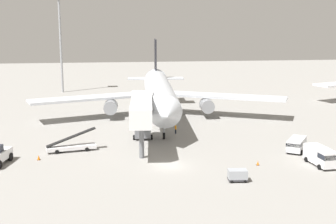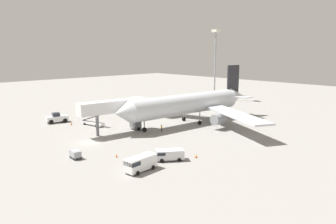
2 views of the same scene
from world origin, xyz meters
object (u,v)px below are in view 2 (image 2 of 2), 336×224
object	(u,v)px
service_van_far_center	(140,163)
safety_cone_bravo	(117,156)
service_van_far_left	(169,154)
safety_cone_alpha	(196,156)
jet_bridge	(117,108)
ground_crew_worker_foreground	(162,128)
apron_light_mast	(215,52)
pushback_tug	(57,118)
baggage_cart_mid_left	(75,154)
safety_cone_charlie	(71,124)
airplane_at_gate	(190,104)
belt_loader_truck	(93,122)

from	to	relation	value
service_van_far_center	safety_cone_bravo	xyz separation A→B (m)	(-8.20, 1.15, -1.05)
service_van_far_left	safety_cone_alpha	bearing A→B (deg)	63.14
jet_bridge	safety_cone_bravo	world-z (taller)	jet_bridge
jet_bridge	ground_crew_worker_foreground	world-z (taller)	jet_bridge
ground_crew_worker_foreground	safety_cone_bravo	distance (m)	20.21
service_van_far_left	ground_crew_worker_foreground	distance (m)	20.45
ground_crew_worker_foreground	apron_light_mast	distance (m)	56.42
pushback_tug	service_van_far_center	size ratio (longest dim) A/B	1.04
baggage_cart_mid_left	safety_cone_charlie	size ratio (longest dim) A/B	3.37
pushback_tug	apron_light_mast	size ratio (longest dim) A/B	0.22
airplane_at_gate	safety_cone_bravo	size ratio (longest dim) A/B	82.22
safety_cone_alpha	apron_light_mast	distance (m)	72.46
safety_cone_alpha	safety_cone_bravo	world-z (taller)	safety_cone_alpha
safety_cone_charlie	belt_loader_truck	bearing A→B (deg)	42.38
ground_crew_worker_foreground	safety_cone_alpha	distance (m)	20.06
service_van_far_center	apron_light_mast	size ratio (longest dim) A/B	0.21
safety_cone_bravo	safety_cone_charlie	xyz separation A→B (m)	(-29.21, 6.03, 0.04)
service_van_far_center	safety_cone_alpha	world-z (taller)	service_van_far_center
pushback_tug	belt_loader_truck	bearing A→B (deg)	28.67
safety_cone_alpha	apron_light_mast	bearing A→B (deg)	126.30
belt_loader_truck	baggage_cart_mid_left	world-z (taller)	belt_loader_truck
baggage_cart_mid_left	pushback_tug	bearing A→B (deg)	161.00
pushback_tug	safety_cone_alpha	distance (m)	44.72
ground_crew_worker_foreground	safety_cone_alpha	world-z (taller)	ground_crew_worker_foreground
belt_loader_truck	baggage_cart_mid_left	distance (m)	25.87
service_van_far_center	safety_cone_charlie	size ratio (longest dim) A/B	8.06
ground_crew_worker_foreground	safety_cone_alpha	bearing A→B (deg)	-24.20
pushback_tug	belt_loader_truck	size ratio (longest dim) A/B	0.79
ground_crew_worker_foreground	apron_light_mast	size ratio (longest dim) A/B	0.06
belt_loader_truck	safety_cone_bravo	xyz separation A→B (m)	(25.06, -9.82, -0.48)
service_van_far_left	apron_light_mast	size ratio (longest dim) A/B	0.19
service_van_far_left	service_van_far_center	xyz separation A→B (m)	(0.60, -6.80, 0.26)
safety_cone_bravo	safety_cone_charlie	world-z (taller)	safety_cone_charlie
belt_loader_truck	safety_cone_bravo	world-z (taller)	belt_loader_truck
belt_loader_truck	airplane_at_gate	bearing A→B (deg)	52.90
service_van_far_left	apron_light_mast	world-z (taller)	apron_light_mast
pushback_tug	safety_cone_alpha	world-z (taller)	pushback_tug
jet_bridge	service_van_far_center	distance (m)	25.88
pushback_tug	safety_cone_bravo	world-z (taller)	pushback_tug
safety_cone_charlie	jet_bridge	bearing A→B (deg)	16.02
airplane_at_gate	safety_cone_charlie	distance (m)	30.97
service_van_far_center	ground_crew_worker_foreground	world-z (taller)	service_van_far_center
safety_cone_charlie	safety_cone_alpha	bearing A→B (deg)	6.01
jet_bridge	ground_crew_worker_foreground	bearing A→B (deg)	52.65
belt_loader_truck	service_van_far_left	size ratio (longest dim) A/B	1.42
ground_crew_worker_foreground	service_van_far_left	bearing A→B (deg)	-38.48
airplane_at_gate	safety_cone_charlie	xyz separation A→B (m)	(-19.26, -23.77, -4.82)
service_van_far_center	safety_cone_charlie	bearing A→B (deg)	169.12
belt_loader_truck	baggage_cart_mid_left	size ratio (longest dim) A/B	3.12
airplane_at_gate	ground_crew_worker_foreground	distance (m)	12.31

